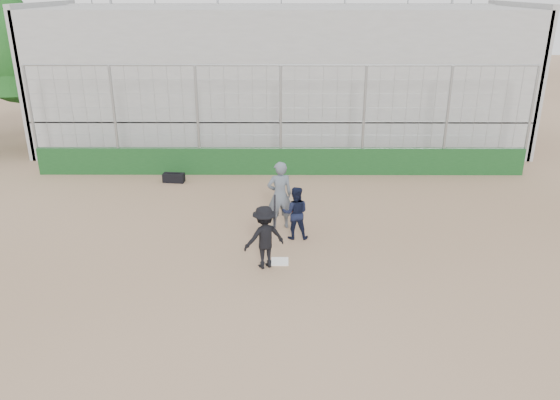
{
  "coord_description": "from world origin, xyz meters",
  "views": [
    {
      "loc": [
        0.06,
        -12.38,
        6.57
      ],
      "look_at": [
        0.0,
        1.4,
        1.15
      ],
      "focal_mm": 35.0,
      "sensor_mm": 36.0,
      "label": 1
    }
  ],
  "objects_px": {
    "equipment_bag": "(174,178)",
    "catcher_crouched": "(295,221)",
    "umpire": "(280,198)",
    "batter_at_plate": "(264,237)"
  },
  "relations": [
    {
      "from": "catcher_crouched",
      "to": "equipment_bag",
      "type": "xyz_separation_m",
      "value": [
        -4.25,
        4.68,
        -0.36
      ]
    },
    {
      "from": "umpire",
      "to": "equipment_bag",
      "type": "bearing_deg",
      "value": -59.22
    },
    {
      "from": "equipment_bag",
      "to": "batter_at_plate",
      "type": "bearing_deg",
      "value": -61.29
    },
    {
      "from": "batter_at_plate",
      "to": "equipment_bag",
      "type": "xyz_separation_m",
      "value": [
        -3.46,
        6.31,
        -0.65
      ]
    },
    {
      "from": "batter_at_plate",
      "to": "catcher_crouched",
      "type": "xyz_separation_m",
      "value": [
        0.8,
        1.63,
        -0.29
      ]
    },
    {
      "from": "batter_at_plate",
      "to": "umpire",
      "type": "bearing_deg",
      "value": 81.32
    },
    {
      "from": "equipment_bag",
      "to": "catcher_crouched",
      "type": "bearing_deg",
      "value": -47.74
    },
    {
      "from": "umpire",
      "to": "batter_at_plate",
      "type": "bearing_deg",
      "value": 67.88
    },
    {
      "from": "catcher_crouched",
      "to": "equipment_bag",
      "type": "height_order",
      "value": "catcher_crouched"
    },
    {
      "from": "umpire",
      "to": "equipment_bag",
      "type": "height_order",
      "value": "umpire"
    }
  ]
}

